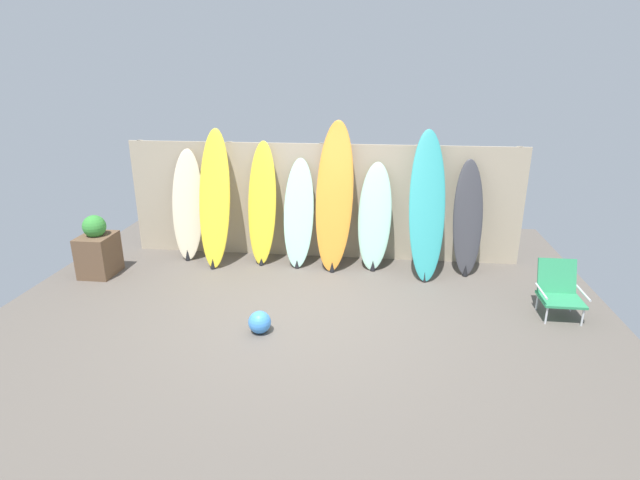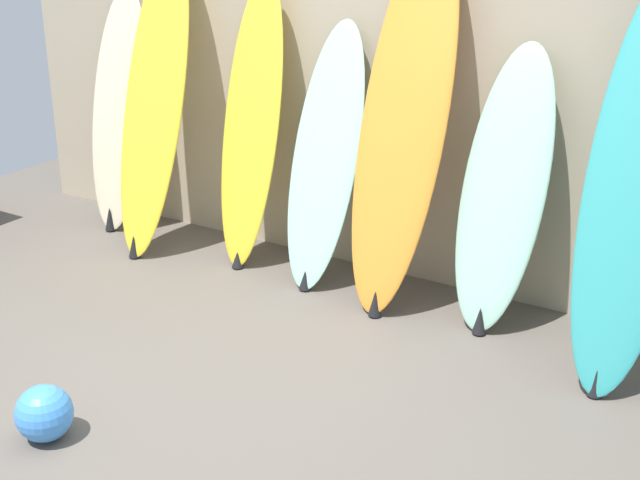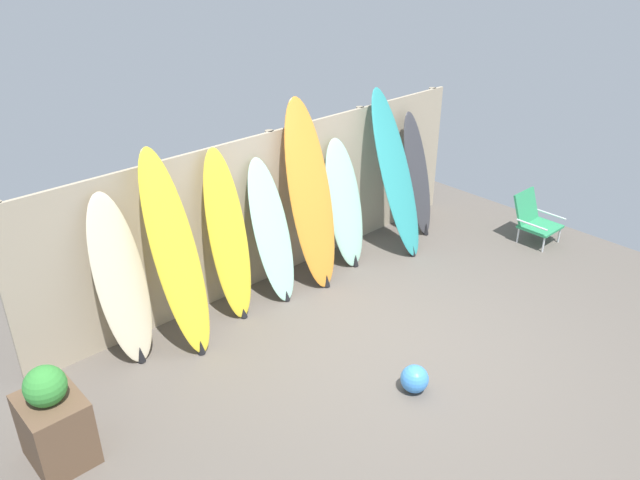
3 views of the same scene
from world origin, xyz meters
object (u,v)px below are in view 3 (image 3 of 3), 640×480
Objects in this scene: surfboard_yellow_2 at (228,237)px; planter_box at (54,422)px; surfboard_seafoam_5 at (345,204)px; beach_chair at (534,218)px; surfboard_cream_0 at (121,282)px; surfboard_yellow_1 at (176,255)px; beach_ball at (415,379)px; surfboard_seafoam_3 at (272,232)px; surfboard_orange_4 at (311,196)px; surfboard_teal_6 at (396,174)px; surfboard_charcoal_7 at (417,175)px.

planter_box is at bearing -160.42° from surfboard_yellow_2.
surfboard_seafoam_5 is 2.66m from beach_chair.
planter_box is (-1.07, -0.85, -0.46)m from surfboard_cream_0.
beach_chair is at bearing -30.03° from surfboard_seafoam_5.
surfboard_yellow_1 is 2.53m from beach_ball.
surfboard_seafoam_3 is at bearing 5.11° from surfboard_yellow_1.
surfboard_cream_0 reaches higher than planter_box.
surfboard_yellow_2 is 0.85× the size of surfboard_orange_4.
surfboard_yellow_2 is 2.45m from surfboard_teal_6.
surfboard_cream_0 is 0.83× the size of surfboard_teal_6.
surfboard_orange_4 is 1.32× the size of surfboard_charcoal_7.
beach_ball is at bearing -119.74° from surfboard_seafoam_5.
beach_ball is (1.65, -2.26, -0.71)m from surfboard_cream_0.
surfboard_teal_6 is 2.30× the size of planter_box.
surfboard_seafoam_3 is at bearing -1.82° from surfboard_yellow_2.
surfboard_yellow_2 is 1.12m from surfboard_orange_4.
surfboard_cream_0 is 5.38m from beach_chair.
surfboard_teal_6 is 2.98m from beach_ball.
surfboard_charcoal_7 is at bearing -0.67° from surfboard_seafoam_3.
surfboard_orange_4 is 2.42× the size of planter_box.
surfboard_seafoam_5 is 2.41× the size of beach_chair.
beach_chair is at bearing -20.92° from surfboard_seafoam_3.
surfboard_orange_4 reaches higher than surfboard_seafoam_5.
surfboard_orange_4 is 1.96m from surfboard_charcoal_7.
surfboard_teal_6 reaches higher than surfboard_cream_0.
surfboard_yellow_2 is 1.16× the size of surfboard_seafoam_3.
beach_chair is (2.27, -1.31, -0.45)m from surfboard_seafoam_5.
planter_box is (-3.37, -0.75, -0.70)m from surfboard_orange_4.
surfboard_charcoal_7 is (4.24, -0.09, -0.03)m from surfboard_cream_0.
surfboard_cream_0 is 2.90m from surfboard_seafoam_5.
planter_box is at bearing -164.43° from surfboard_seafoam_3.
surfboard_cream_0 is 6.55× the size of beach_ball.
planter_box is (-2.27, -0.81, -0.54)m from surfboard_yellow_2.
surfboard_seafoam_3 is at bearing -2.09° from surfboard_cream_0.
surfboard_teal_6 reaches higher than surfboard_seafoam_3.
surfboard_cream_0 is 2.61× the size of beach_chair.
surfboard_cream_0 is 1.90× the size of planter_box.
surfboard_teal_6 is (1.33, -0.12, -0.06)m from surfboard_orange_4.
surfboard_yellow_1 reaches higher than surfboard_cream_0.
surfboard_seafoam_3 is 1.78× the size of planter_box.
beach_chair is (4.67, -1.19, -0.68)m from surfboard_yellow_1.
surfboard_yellow_1 is 1.30× the size of surfboard_seafoam_5.
surfboard_seafoam_3 is at bearing 175.10° from surfboard_teal_6.
surfboard_orange_4 reaches higher than beach_chair.
surfboard_orange_4 reaches higher than surfboard_teal_6.
surfboard_teal_6 is at bearing -4.90° from surfboard_seafoam_3.
surfboard_orange_4 is at bearing 174.90° from surfboard_teal_6.
surfboard_teal_6 is at bearing 45.55° from beach_ball.
surfboard_yellow_2 is 2.84× the size of beach_chair.
surfboard_charcoal_7 is (3.05, -0.05, -0.11)m from surfboard_yellow_2.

